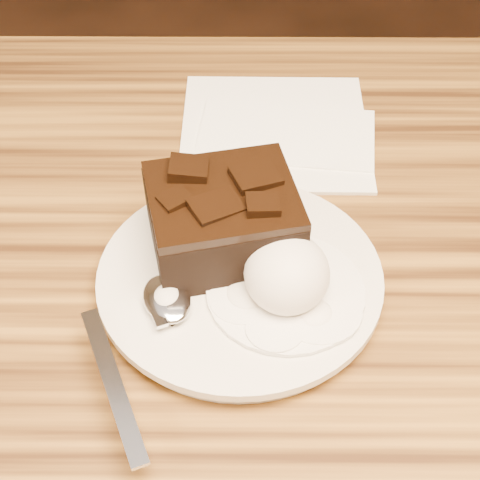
{
  "coord_description": "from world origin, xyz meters",
  "views": [
    {
      "loc": [
        -0.0,
        -0.3,
        1.17
      ],
      "look_at": [
        -0.0,
        0.07,
        0.79
      ],
      "focal_mm": 57.18,
      "sensor_mm": 36.0,
      "label": 1
    }
  ],
  "objects_px": {
    "ice_cream_scoop": "(287,274)",
    "napkin": "(275,129)",
    "brownie": "(223,223)",
    "plate": "(240,281)",
    "spoon": "(167,301)"
  },
  "relations": [
    {
      "from": "brownie",
      "to": "napkin",
      "type": "distance_m",
      "value": 0.16
    },
    {
      "from": "plate",
      "to": "spoon",
      "type": "bearing_deg",
      "value": -149.33
    },
    {
      "from": "ice_cream_scoop",
      "to": "spoon",
      "type": "relative_size",
      "value": 0.35
    },
    {
      "from": "brownie",
      "to": "spoon",
      "type": "bearing_deg",
      "value": -123.34
    },
    {
      "from": "napkin",
      "to": "ice_cream_scoop",
      "type": "bearing_deg",
      "value": -89.46
    },
    {
      "from": "brownie",
      "to": "napkin",
      "type": "xyz_separation_m",
      "value": [
        0.04,
        0.15,
        -0.04
      ]
    },
    {
      "from": "plate",
      "to": "ice_cream_scoop",
      "type": "distance_m",
      "value": 0.05
    },
    {
      "from": "napkin",
      "to": "spoon",
      "type": "bearing_deg",
      "value": -110.34
    },
    {
      "from": "brownie",
      "to": "napkin",
      "type": "bearing_deg",
      "value": 75.06
    },
    {
      "from": "ice_cream_scoop",
      "to": "napkin",
      "type": "bearing_deg",
      "value": 90.54
    },
    {
      "from": "brownie",
      "to": "ice_cream_scoop",
      "type": "bearing_deg",
      "value": -46.05
    },
    {
      "from": "ice_cream_scoop",
      "to": "napkin",
      "type": "xyz_separation_m",
      "value": [
        -0.0,
        0.2,
        -0.03
      ]
    },
    {
      "from": "napkin",
      "to": "brownie",
      "type": "bearing_deg",
      "value": -104.94
    },
    {
      "from": "ice_cream_scoop",
      "to": "spoon",
      "type": "bearing_deg",
      "value": -172.03
    },
    {
      "from": "plate",
      "to": "ice_cream_scoop",
      "type": "height_order",
      "value": "ice_cream_scoop"
    }
  ]
}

